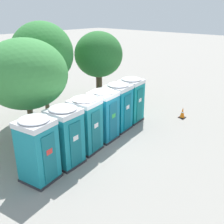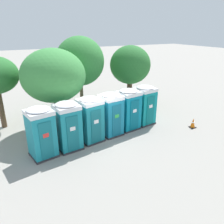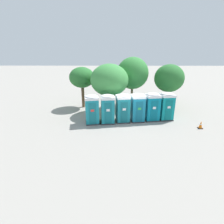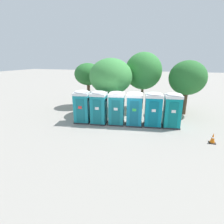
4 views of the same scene
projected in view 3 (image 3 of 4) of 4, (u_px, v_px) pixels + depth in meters
name	position (u px, v px, depth m)	size (l,w,h in m)	color
ground_plane	(130.00, 121.00, 15.94)	(120.00, 120.00, 0.00)	gray
portapotty_0	(92.00, 109.00, 15.12)	(1.38, 1.40, 2.54)	#2D2D33
portapotty_1	(108.00, 109.00, 15.23)	(1.30, 1.32, 2.54)	#2D2D33
portapotty_2	(123.00, 108.00, 15.45)	(1.34, 1.37, 2.54)	#2D2D33
portapotty_3	(138.00, 107.00, 15.60)	(1.31, 1.34, 2.54)	#2D2D33
portapotty_4	(152.00, 107.00, 15.81)	(1.40, 1.36, 2.54)	#2D2D33
portapotty_5	(166.00, 106.00, 15.99)	(1.34, 1.34, 2.54)	#2D2D33
street_tree_0	(133.00, 73.00, 19.13)	(3.45, 3.45, 5.45)	brown
street_tree_1	(169.00, 79.00, 18.76)	(3.14, 3.14, 4.74)	#4C3826
street_tree_2	(109.00, 80.00, 17.07)	(3.72, 3.72, 4.91)	brown
street_tree_3	(82.00, 78.00, 18.82)	(2.72, 2.72, 4.44)	brown
traffic_cone	(201.00, 125.00, 14.37)	(0.36, 0.36, 0.64)	black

